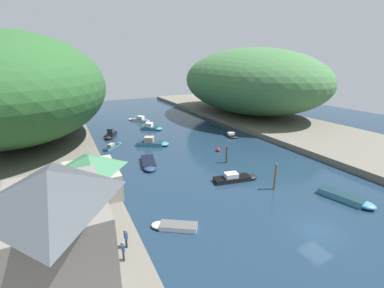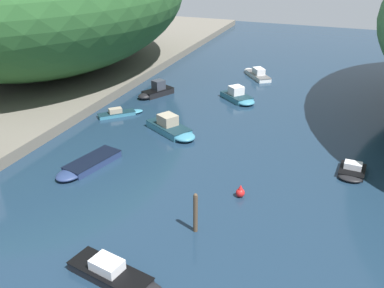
{
  "view_description": "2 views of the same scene",
  "coord_description": "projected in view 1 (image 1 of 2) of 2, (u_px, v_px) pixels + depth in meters",
  "views": [
    {
      "loc": [
        -20.22,
        -12.88,
        15.62
      ],
      "look_at": [
        -2.29,
        22.3,
        2.63
      ],
      "focal_mm": 24.0,
      "sensor_mm": 36.0,
      "label": 1
    },
    {
      "loc": [
        9.84,
        -2.8,
        17.27
      ],
      "look_at": [
        -1.1,
        25.53,
        2.58
      ],
      "focal_mm": 40.0,
      "sensor_mm": 36.0,
      "label": 2
    }
  ],
  "objects": [
    {
      "name": "boat_white_cruiser",
      "position": [
        348.0,
        199.0,
        29.67
      ],
      "size": [
        3.07,
        6.27,
        0.7
      ],
      "rotation": [
        0.0,
        0.0,
        3.37
      ],
      "color": "teal",
      "rests_on": "water_surface"
    },
    {
      "name": "boat_far_upstream",
      "position": [
        153.0,
        143.0,
        49.02
      ],
      "size": [
        6.31,
        4.91,
        1.7
      ],
      "rotation": [
        0.0,
        0.0,
        4.18
      ],
      "color": "teal",
      "rests_on": "water_surface"
    },
    {
      "name": "boat_far_right_bank",
      "position": [
        138.0,
        119.0,
        68.68
      ],
      "size": [
        5.1,
        6.0,
        1.39
      ],
      "rotation": [
        0.0,
        0.0,
        0.65
      ],
      "color": "white",
      "rests_on": "water_surface"
    },
    {
      "name": "person_on_quay",
      "position": [
        126.0,
        237.0,
        20.68
      ],
      "size": [
        0.25,
        0.4,
        1.69
      ],
      "rotation": [
        0.0,
        0.0,
        1.66
      ],
      "color": "#282D3D",
      "rests_on": "left_bank"
    },
    {
      "name": "hillside_left",
      "position": [
        11.0,
        87.0,
        46.46
      ],
      "size": [
        32.32,
        45.25,
        19.58
      ],
      "color": "#285628",
      "rests_on": "left_bank"
    },
    {
      "name": "mooring_post_middle",
      "position": [
        227.0,
        154.0,
        40.45
      ],
      "size": [
        0.3,
        0.3,
        2.87
      ],
      "color": "#4C3D2D",
      "rests_on": "water_surface"
    },
    {
      "name": "boat_navy_launch",
      "position": [
        232.0,
        136.0,
        54.42
      ],
      "size": [
        2.15,
        3.25,
        0.94
      ],
      "rotation": [
        0.0,
        0.0,
        3.07
      ],
      "color": "black",
      "rests_on": "water_surface"
    },
    {
      "name": "mooring_post_nearest",
      "position": [
        275.0,
        176.0,
        32.03
      ],
      "size": [
        0.29,
        0.29,
        3.51
      ],
      "color": "brown",
      "rests_on": "water_surface"
    },
    {
      "name": "hillside_right",
      "position": [
        251.0,
        81.0,
        71.68
      ],
      "size": [
        33.27,
        46.57,
        17.79
      ],
      "color": "#3D6B3D",
      "rests_on": "right_bank"
    },
    {
      "name": "left_bank",
      "position": [
        22.0,
        166.0,
        38.16
      ],
      "size": [
        22.0,
        120.0,
        1.05
      ],
      "color": "#666056",
      "rests_on": "ground"
    },
    {
      "name": "boat_near_quay",
      "position": [
        152.0,
        128.0,
        60.15
      ],
      "size": [
        5.09,
        4.74,
        1.6
      ],
      "rotation": [
        0.0,
        0.0,
        4.02
      ],
      "color": "teal",
      "rests_on": "water_surface"
    },
    {
      "name": "channel_buoy_near",
      "position": [
        218.0,
        149.0,
        45.74
      ],
      "size": [
        0.67,
        0.67,
        1.0
      ],
      "color": "red",
      "rests_on": "water_surface"
    },
    {
      "name": "water_surface",
      "position": [
        184.0,
        144.0,
        49.9
      ],
      "size": [
        130.0,
        130.0,
        0.0
      ],
      "primitive_type": "plane",
      "color": "#192D42",
      "rests_on": "ground"
    },
    {
      "name": "boat_red_skiff",
      "position": [
        110.0,
        135.0,
        54.17
      ],
      "size": [
        3.52,
        4.99,
        1.85
      ],
      "rotation": [
        0.0,
        0.0,
        2.69
      ],
      "color": "black",
      "rests_on": "water_surface"
    },
    {
      "name": "boat_small_dinghy",
      "position": [
        113.0,
        146.0,
        48.02
      ],
      "size": [
        4.24,
        4.23,
        0.89
      ],
      "rotation": [
        0.0,
        0.0,
        5.5
      ],
      "color": "teal",
      "rests_on": "water_surface"
    },
    {
      "name": "boat_open_rowboat",
      "position": [
        236.0,
        178.0,
        34.83
      ],
      "size": [
        6.44,
        2.88,
        1.17
      ],
      "rotation": [
        0.0,
        0.0,
        4.52
      ],
      "color": "black",
      "rests_on": "water_surface"
    },
    {
      "name": "boat_mid_channel",
      "position": [
        173.0,
        226.0,
        24.94
      ],
      "size": [
        4.51,
        3.62,
        0.48
      ],
      "rotation": [
        0.0,
        0.0,
        0.98
      ],
      "color": "white",
      "rests_on": "water_surface"
    },
    {
      "name": "boathouse_shed",
      "position": [
        91.0,
        174.0,
        28.94
      ],
      "size": [
        6.09,
        7.75,
        4.52
      ],
      "color": "gray",
      "rests_on": "left_bank"
    },
    {
      "name": "boat_yellow_tender",
      "position": [
        149.0,
        164.0,
        39.73
      ],
      "size": [
        3.24,
        6.52,
        0.61
      ],
      "rotation": [
        0.0,
        0.0,
        2.92
      ],
      "color": "navy",
      "rests_on": "water_surface"
    },
    {
      "name": "waterfront_building",
      "position": [
        55.0,
        216.0,
        18.51
      ],
      "size": [
        7.41,
        10.25,
        7.42
      ],
      "color": "slate",
      "rests_on": "left_bank"
    },
    {
      "name": "right_bank",
      "position": [
        286.0,
        126.0,
        61.31
      ],
      "size": [
        22.0,
        120.0,
        1.05
      ],
      "color": "#666056",
      "rests_on": "ground"
    },
    {
      "name": "person_by_boathouse",
      "position": [
        123.0,
        250.0,
        19.3
      ],
      "size": [
        0.24,
        0.39,
        1.69
      ],
      "rotation": [
        0.0,
        0.0,
        1.51
      ],
      "color": "#282D3D",
      "rests_on": "left_bank"
    }
  ]
}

